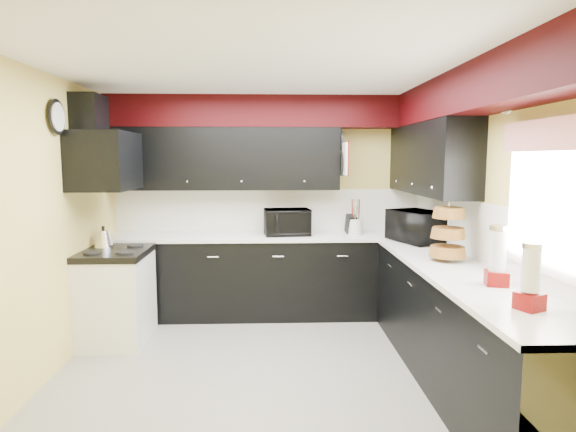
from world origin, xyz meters
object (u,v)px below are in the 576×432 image
at_px(utensil_crock, 355,227).
at_px(knife_block, 351,224).
at_px(microwave, 417,226).
at_px(toaster_oven, 287,222).
at_px(kettle, 104,239).

height_order(utensil_crock, knife_block, knife_block).
relative_size(microwave, knife_block, 2.74).
bearing_deg(toaster_oven, microwave, -26.66).
height_order(toaster_oven, kettle, toaster_oven).
bearing_deg(kettle, utensil_crock, 12.47).
bearing_deg(knife_block, toaster_oven, 176.10).
relative_size(microwave, utensil_crock, 3.37).
bearing_deg(utensil_crock, microwave, -43.98).
height_order(knife_block, kettle, knife_block).
bearing_deg(microwave, toaster_oven, 48.07).
relative_size(toaster_oven, utensil_crock, 2.90).
xyz_separation_m(toaster_oven, knife_block, (0.74, 0.07, -0.04)).
bearing_deg(microwave, kettle, 70.04).
height_order(toaster_oven, utensil_crock, toaster_oven).
bearing_deg(utensil_crock, knife_block, 134.89).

